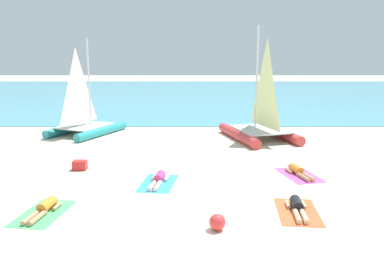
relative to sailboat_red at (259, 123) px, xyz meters
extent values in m
plane|color=beige|center=(-3.45, 1.59, -0.85)|extent=(120.00, 120.00, 0.00)
cube|color=#4C9EB7|center=(-3.45, 23.26, -0.83)|extent=(120.00, 40.00, 0.05)
cylinder|color=#CC3838|center=(-1.14, -0.18, -0.60)|extent=(1.68, 4.35, 0.50)
cylinder|color=#CC3838|center=(1.07, 0.45, -0.60)|extent=(1.68, 4.35, 0.50)
cube|color=silver|center=(0.02, -0.07, -0.32)|extent=(2.98, 3.33, 0.06)
cylinder|color=silver|center=(-0.15, 0.53, 2.26)|extent=(0.10, 0.10, 5.22)
pyramid|color=#EAEA99|center=(0.13, -0.46, 2.10)|extent=(0.69, 2.23, 4.39)
cylinder|color=teal|center=(-10.24, 1.78, -0.63)|extent=(2.08, 3.80, 0.45)
cylinder|color=teal|center=(-8.35, 0.91, -0.63)|extent=(2.08, 3.80, 0.45)
cube|color=silver|center=(-9.37, 1.17, -0.37)|extent=(2.96, 3.18, 0.06)
cylinder|color=silver|center=(-9.13, 1.69, 1.97)|extent=(0.09, 0.09, 4.73)
pyramid|color=white|center=(-9.53, 0.84, 1.83)|extent=(0.93, 1.91, 3.98)
cube|color=#4CB266|center=(-7.57, -9.25, -0.85)|extent=(1.34, 2.03, 0.01)
cylinder|color=orange|center=(-7.54, -9.05, -0.69)|extent=(0.38, 0.65, 0.30)
sphere|color=tan|center=(-7.49, -8.64, -0.69)|extent=(0.22, 0.22, 0.22)
cylinder|color=tan|center=(-7.72, -9.68, -0.77)|extent=(0.24, 0.79, 0.14)
cylinder|color=tan|center=(-7.54, -9.70, -0.77)|extent=(0.24, 0.79, 0.14)
cylinder|color=tan|center=(-7.74, -8.86, -0.78)|extent=(0.16, 0.46, 0.10)
cylinder|color=tan|center=(-7.30, -8.92, -0.78)|extent=(0.16, 0.46, 0.10)
cube|color=#338CD8|center=(-4.64, -6.79, -0.85)|extent=(1.35, 2.03, 0.01)
cylinder|color=#D83372|center=(-4.62, -6.59, -0.69)|extent=(0.38, 0.66, 0.30)
sphere|color=beige|center=(-4.56, -6.18, -0.69)|extent=(0.22, 0.22, 0.22)
cylinder|color=beige|center=(-4.80, -7.22, -0.77)|extent=(0.25, 0.79, 0.14)
cylinder|color=beige|center=(-4.62, -7.25, -0.77)|extent=(0.25, 0.79, 0.14)
cylinder|color=beige|center=(-4.81, -6.41, -0.78)|extent=(0.16, 0.46, 0.10)
cylinder|color=beige|center=(-4.38, -6.47, -0.78)|extent=(0.16, 0.46, 0.10)
cube|color=#EA5933|center=(-0.57, -9.15, -0.85)|extent=(1.29, 2.00, 0.01)
cylinder|color=black|center=(-0.55, -8.95, -0.69)|extent=(0.36, 0.65, 0.30)
sphere|color=#D8AD84|center=(-0.51, -8.54, -0.69)|extent=(0.22, 0.22, 0.22)
cylinder|color=#D8AD84|center=(-0.71, -9.59, -0.77)|extent=(0.22, 0.79, 0.14)
cylinder|color=#D8AD84|center=(-0.53, -9.60, -0.77)|extent=(0.22, 0.79, 0.14)
cylinder|color=#D8AD84|center=(-0.76, -8.77, -0.78)|extent=(0.15, 0.46, 0.10)
cylinder|color=#D8AD84|center=(-0.32, -8.82, -0.78)|extent=(0.15, 0.46, 0.10)
cube|color=#D84C99|center=(0.38, -5.92, -0.85)|extent=(1.50, 2.10, 0.01)
cylinder|color=orange|center=(0.33, -5.72, -0.69)|extent=(0.43, 0.67, 0.30)
sphere|color=tan|center=(0.24, -5.32, -0.69)|extent=(0.22, 0.22, 0.22)
cylinder|color=tan|center=(0.39, -6.37, -0.77)|extent=(0.31, 0.79, 0.14)
cylinder|color=tan|center=(0.57, -6.33, -0.77)|extent=(0.31, 0.79, 0.14)
cylinder|color=tan|center=(0.08, -5.62, -0.78)|extent=(0.20, 0.46, 0.10)
cylinder|color=tan|center=(0.51, -5.52, -0.78)|extent=(0.20, 0.46, 0.10)
sphere|color=red|center=(-2.87, -10.22, -0.64)|extent=(0.42, 0.42, 0.42)
cube|color=red|center=(-7.73, -5.28, -0.67)|extent=(0.50, 0.36, 0.36)
camera|label=1|loc=(-3.49, -18.85, 3.40)|focal=34.99mm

